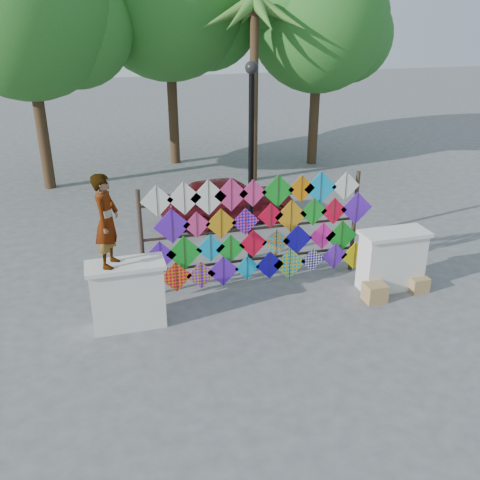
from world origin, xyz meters
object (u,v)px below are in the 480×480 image
at_px(sedan, 228,200).
at_px(lamppost, 251,146).
at_px(kite_rack, 259,230).
at_px(vendor_woman, 107,221).

distance_m(sedan, lamppost, 3.21).
distance_m(kite_rack, sedan, 3.80).
bearing_deg(sedan, lamppost, 171.71).
xyz_separation_m(vendor_woman, sedan, (3.34, 4.66, -1.49)).
distance_m(kite_rack, lamppost, 1.95).
relative_size(kite_rack, sedan, 1.35).
height_order(kite_rack, vendor_woman, vendor_woman).
xyz_separation_m(vendor_woman, lamppost, (3.23, 2.20, 0.58)).
relative_size(sedan, lamppost, 0.83).
xyz_separation_m(sedan, lamppost, (-0.11, -2.46, 2.06)).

